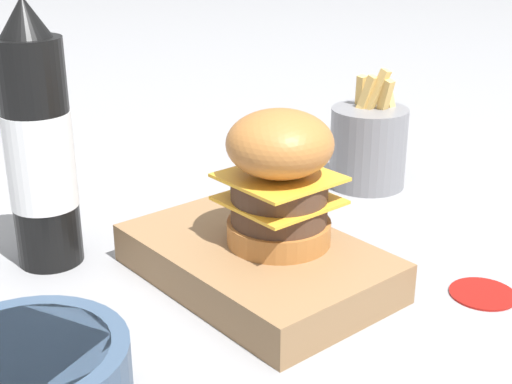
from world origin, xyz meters
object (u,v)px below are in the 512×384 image
(side_bowl, at_px, (28,384))
(ketchup_bottle, at_px, (39,149))
(fries_basket, at_px, (368,145))
(serving_board, at_px, (256,262))
(burger, at_px, (279,177))

(side_bowl, bearing_deg, ketchup_bottle, -28.06)
(fries_basket, relative_size, side_bowl, 1.09)
(ketchup_bottle, bearing_deg, serving_board, -141.53)
(burger, height_order, ketchup_bottle, ketchup_bottle)
(serving_board, distance_m, burger, 0.08)
(burger, distance_m, ketchup_bottle, 0.22)
(burger, height_order, side_bowl, burger)
(burger, xyz_separation_m, fries_basket, (0.11, -0.24, -0.05))
(burger, relative_size, fries_basket, 0.83)
(burger, bearing_deg, fries_basket, -65.71)
(burger, xyz_separation_m, side_bowl, (-0.04, 0.26, -0.07))
(burger, bearing_deg, serving_board, 60.10)
(side_bowl, bearing_deg, fries_basket, -72.88)
(serving_board, xyz_separation_m, fries_basket, (0.10, -0.26, 0.03))
(serving_board, xyz_separation_m, burger, (-0.01, -0.02, 0.08))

